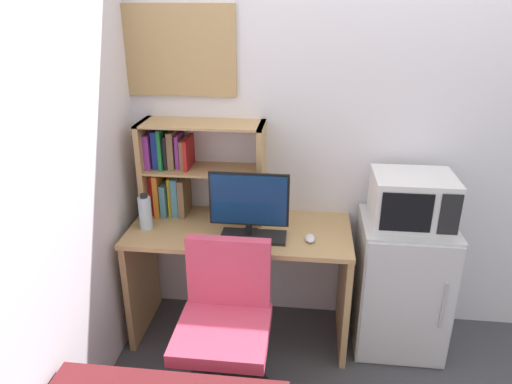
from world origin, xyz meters
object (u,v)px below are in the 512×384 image
hutch_bookshelf (185,168)px  mini_fridge (401,284)px  water_bottle (145,212)px  wall_corkboard (172,51)px  microwave (412,200)px  desk_chair (225,337)px  monitor (249,204)px  keyboard (253,236)px  computer_mouse (310,238)px

hutch_bookshelf → mini_fridge: (1.33, -0.14, -0.64)m
water_bottle → wall_corkboard: (0.12, 0.34, 0.88)m
microwave → desk_chair: size_ratio=0.50×
mini_fridge → microwave: 0.56m
hutch_bookshelf → wall_corkboard: bearing=121.1°
hutch_bookshelf → monitor: hutch_bookshelf is taller
hutch_bookshelf → keyboard: 0.61m
wall_corkboard → mini_fridge: bearing=-10.1°
computer_mouse → water_bottle: bearing=177.2°
microwave → desk_chair: (-0.98, -0.56, -0.59)m
mini_fridge → desk_chair: size_ratio=0.94×
hutch_bookshelf → mini_fridge: size_ratio=0.90×
hutch_bookshelf → monitor: bearing=-32.8°
monitor → microwave: monitor is taller
desk_chair → mini_fridge: bearing=29.5°
mini_fridge → wall_corkboard: wall_corkboard is taller
microwave → keyboard: bearing=-170.5°
keyboard → desk_chair: 0.57m
hutch_bookshelf → microwave: 1.34m
monitor → wall_corkboard: (-0.50, 0.39, 0.77)m
keyboard → mini_fridge: mini_fridge is taller
monitor → mini_fridge: 1.06m
monitor → water_bottle: 0.63m
hutch_bookshelf → wall_corkboard: (-0.07, 0.11, 0.68)m
water_bottle → wall_corkboard: bearing=70.2°
keyboard → water_bottle: (-0.64, 0.05, 0.09)m
computer_mouse → desk_chair: bearing=-135.5°
water_bottle → mini_fridge: water_bottle is taller
microwave → desk_chair: bearing=-150.4°
wall_corkboard → computer_mouse: bearing=-24.7°
computer_mouse → microwave: size_ratio=0.22×
mini_fridge → wall_corkboard: (-1.40, 0.25, 1.32)m
mini_fridge → water_bottle: bearing=-176.6°
monitor → water_bottle: size_ratio=2.04×
computer_mouse → mini_fridge: size_ratio=0.12×
keyboard → wall_corkboard: 1.17m
water_bottle → wall_corkboard: size_ratio=0.29×
keyboard → mini_fridge: bearing=9.3°
microwave → desk_chair: microwave is taller
monitor → desk_chair: (-0.08, -0.42, -0.58)m
keyboard → computer_mouse: 0.32m
desk_chair → computer_mouse: bearing=44.5°
hutch_bookshelf → water_bottle: 0.36m
hutch_bookshelf → keyboard: hutch_bookshelf is taller
microwave → monitor: bearing=-171.2°
keyboard → mini_fridge: size_ratio=0.45×
microwave → wall_corkboard: wall_corkboard is taller
microwave → water_bottle: bearing=-176.5°
keyboard → computer_mouse: (0.32, 0.01, 0.01)m
computer_mouse → wall_corkboard: (-0.84, 0.39, 0.97)m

